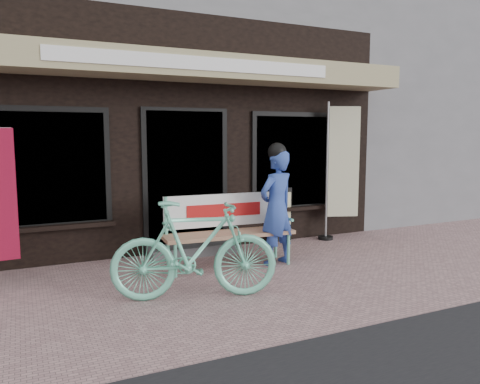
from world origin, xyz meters
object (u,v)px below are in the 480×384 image
menu_stand (280,214)px  nobori_cream (341,169)px  person (277,205)px  bench (227,224)px  bicycle (195,250)px

menu_stand → nobori_cream: bearing=-22.2°
person → nobori_cream: 2.01m
bench → nobori_cream: 2.57m
person → menu_stand: bearing=40.5°
bicycle → bench: bearing=-22.4°
person → bicycle: size_ratio=0.93×
menu_stand → bench: bearing=-151.5°
person → bicycle: person is taller
bench → nobori_cream: (2.41, 0.66, 0.64)m
bicycle → menu_stand: size_ratio=2.00×
person → menu_stand: size_ratio=1.86×
nobori_cream → menu_stand: size_ratio=2.58×
bench → person: bearing=-17.3°
person → nobori_cream: bearing=9.5°
bench → bicycle: bicycle is taller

